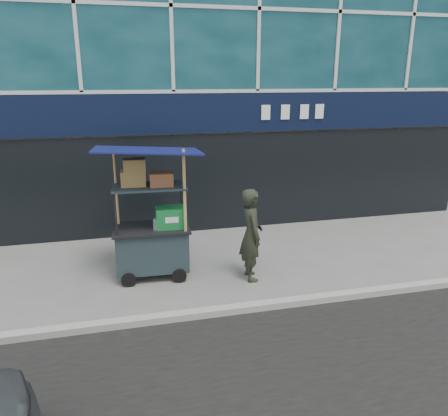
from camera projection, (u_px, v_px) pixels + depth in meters
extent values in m
plane|color=slate|center=(210.00, 309.00, 7.28)|extent=(80.00, 80.00, 0.00)
cube|color=#999A91|center=(212.00, 312.00, 7.08)|extent=(80.00, 0.18, 0.12)
cube|color=black|center=(174.00, 114.00, 10.04)|extent=(15.68, 0.06, 0.90)
cube|color=black|center=(176.00, 185.00, 10.57)|extent=(15.68, 0.04, 2.40)
cube|color=black|center=(152.00, 249.00, 8.38)|extent=(1.37, 0.84, 0.78)
cylinder|color=black|center=(129.00, 280.00, 8.02)|extent=(0.27, 0.07, 0.27)
cylinder|color=black|center=(179.00, 276.00, 8.20)|extent=(0.27, 0.07, 0.27)
cube|color=black|center=(151.00, 228.00, 8.26)|extent=(1.47, 0.94, 0.04)
cylinder|color=black|center=(116.00, 216.00, 7.72)|extent=(0.03, 0.03, 0.84)
cylinder|color=black|center=(185.00, 212.00, 7.94)|extent=(0.03, 0.03, 0.84)
cylinder|color=black|center=(117.00, 205.00, 8.34)|extent=(0.03, 0.03, 0.84)
cylinder|color=black|center=(181.00, 202.00, 8.57)|extent=(0.03, 0.03, 0.84)
cube|color=black|center=(149.00, 187.00, 8.02)|extent=(1.37, 0.84, 0.03)
cylinder|color=olive|center=(185.00, 217.00, 7.97)|extent=(0.06, 0.06, 2.51)
cylinder|color=olive|center=(118.00, 213.00, 8.39)|extent=(0.05, 0.05, 2.40)
cube|color=#0C1348|center=(147.00, 150.00, 7.83)|extent=(1.95, 1.42, 0.22)
cube|color=#0F632A|center=(171.00, 217.00, 8.21)|extent=(0.58, 0.42, 0.39)
cylinder|color=silver|center=(155.00, 225.00, 8.02)|extent=(0.08, 0.08, 0.22)
cylinder|color=#1649AC|center=(155.00, 219.00, 7.98)|extent=(0.04, 0.04, 0.02)
cube|color=olive|center=(133.00, 178.00, 7.98)|extent=(0.46, 0.36, 0.28)
cube|color=olive|center=(161.00, 179.00, 7.97)|extent=(0.44, 0.33, 0.25)
cube|color=olive|center=(134.00, 165.00, 7.89)|extent=(0.40, 0.31, 0.22)
imported|color=black|center=(251.00, 235.00, 8.17)|extent=(0.45, 0.66, 1.77)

